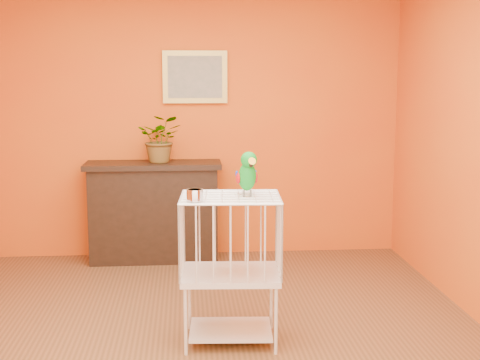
{
  "coord_description": "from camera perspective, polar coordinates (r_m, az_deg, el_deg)",
  "views": [
    {
      "loc": [
        -0.09,
        -4.28,
        1.79
      ],
      "look_at": [
        0.25,
        -0.0,
        1.1
      ],
      "focal_mm": 50.0,
      "sensor_mm": 36.0,
      "label": 1
    }
  ],
  "objects": [
    {
      "name": "framed_picture",
      "position": [
        6.5,
        -3.86,
        8.76
      ],
      "size": [
        0.62,
        0.04,
        0.5
      ],
      "color": "#B39740",
      "rests_on": "room_shell"
    },
    {
      "name": "console_cabinet",
      "position": [
        6.45,
        -7.37,
        -2.69
      ],
      "size": [
        1.28,
        0.46,
        0.95
      ],
      "color": "black",
      "rests_on": "ground"
    },
    {
      "name": "ground",
      "position": [
        4.64,
        -3.21,
        -13.57
      ],
      "size": [
        4.5,
        4.5,
        0.0
      ],
      "primitive_type": "plane",
      "color": "brown",
      "rests_on": "ground"
    },
    {
      "name": "birdcage",
      "position": [
        4.47,
        -0.82,
        -7.44
      ],
      "size": [
        0.67,
        0.53,
        0.99
      ],
      "rotation": [
        0.0,
        0.0,
        -0.06
      ],
      "color": "silver",
      "rests_on": "ground"
    },
    {
      "name": "feed_cup",
      "position": [
        4.18,
        -3.87,
        -1.29
      ],
      "size": [
        0.1,
        0.1,
        0.07
      ],
      "primitive_type": "cylinder",
      "color": "silver",
      "rests_on": "birdcage"
    },
    {
      "name": "parrot",
      "position": [
        4.34,
        0.63,
        0.58
      ],
      "size": [
        0.15,
        0.27,
        0.3
      ],
      "rotation": [
        0.0,
        0.0,
        0.2
      ],
      "color": "#59544C",
      "rests_on": "birdcage"
    },
    {
      "name": "potted_plant",
      "position": [
        6.35,
        -6.75,
        3.07
      ],
      "size": [
        0.44,
        0.48,
        0.35
      ],
      "primitive_type": "imported",
      "rotation": [
        0.0,
        0.0,
        -0.1
      ],
      "color": "#26722D",
      "rests_on": "console_cabinet"
    },
    {
      "name": "room_shell",
      "position": [
        4.29,
        -3.4,
        6.36
      ],
      "size": [
        4.5,
        4.5,
        4.5
      ],
      "color": "#D15D13",
      "rests_on": "ground"
    }
  ]
}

